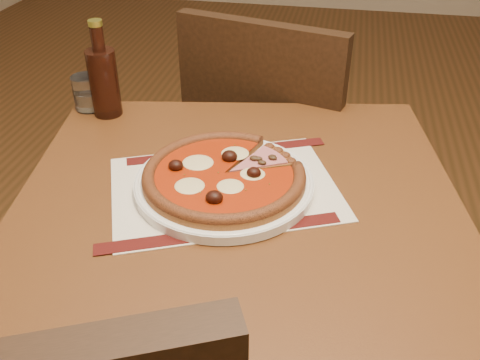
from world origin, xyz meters
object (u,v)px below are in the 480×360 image
at_px(plate, 224,184).
at_px(pizza, 224,175).
at_px(chair_far, 273,148).
at_px(water_glass, 87,93).
at_px(bottle, 104,79).
at_px(table, 238,243).

distance_m(plate, pizza, 0.02).
distance_m(chair_far, water_glass, 0.56).
height_order(water_glass, bottle, bottle).
bearing_deg(pizza, table, -43.84).
relative_size(table, bottle, 4.24).
relative_size(table, chair_far, 1.00).
xyz_separation_m(table, plate, (-0.03, 0.03, 0.11)).
distance_m(water_glass, bottle, 0.07).
bearing_deg(table, water_glass, 144.89).
height_order(plate, pizza, pizza).
bearing_deg(bottle, table, -37.24).
bearing_deg(table, plate, 136.05).
bearing_deg(chair_far, pizza, 102.77).
height_order(plate, bottle, bottle).
xyz_separation_m(water_glass, bottle, (0.05, -0.02, 0.05)).
bearing_deg(pizza, chair_far, 87.97).
distance_m(table, chair_far, 0.58).
xyz_separation_m(plate, bottle, (-0.33, 0.24, 0.07)).
distance_m(table, plate, 0.12).
relative_size(water_glass, bottle, 0.37).
relative_size(table, plate, 2.82).
distance_m(pizza, bottle, 0.41).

